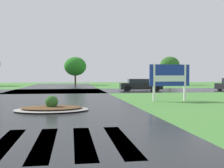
{
  "coord_description": "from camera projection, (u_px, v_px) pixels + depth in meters",
  "views": [
    {
      "loc": [
        1.52,
        -2.82,
        1.57
      ],
      "look_at": [
        3.54,
        10.67,
        1.15
      ],
      "focal_mm": 43.74,
      "sensor_mm": 36.0,
      "label": 1
    }
  ],
  "objects": [
    {
      "name": "asphalt_roadway",
      "position": [
        38.0,
        110.0,
        12.49
      ],
      "size": [
        9.47,
        80.0,
        0.01
      ],
      "primitive_type": "cube",
      "color": "#232628",
      "rests_on": "ground"
    },
    {
      "name": "crosswalk_stripes",
      "position": [
        4.0,
        144.0,
        6.22
      ],
      "size": [
        5.85,
        3.35,
        0.01
      ],
      "color": "white",
      "rests_on": "ground"
    },
    {
      "name": "asphalt_cross_road",
      "position": [
        56.0,
        91.0,
        27.53
      ],
      "size": [
        90.0,
        8.52,
        0.01
      ],
      "primitive_type": "cube",
      "color": "#232628",
      "rests_on": "ground"
    },
    {
      "name": "median_island",
      "position": [
        52.0,
        108.0,
        12.11
      ],
      "size": [
        3.28,
        2.26,
        0.68
      ],
      "color": "#9E9B93",
      "rests_on": "ground"
    },
    {
      "name": "estate_billboard",
      "position": [
        170.0,
        77.0,
        16.84
      ],
      "size": [
        2.57,
        0.16,
        2.3
      ],
      "rotation": [
        0.0,
        0.0,
        3.16
      ],
      "color": "white",
      "rests_on": "ground"
    },
    {
      "name": "car_silver_hatch",
      "position": [
        140.0,
        85.0,
        28.06
      ],
      "size": [
        4.39,
        2.41,
        1.23
      ],
      "rotation": [
        0.0,
        0.0,
        -0.09
      ],
      "color": "black",
      "rests_on": "ground"
    }
  ]
}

